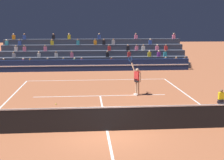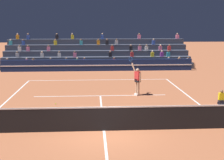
# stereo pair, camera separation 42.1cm
# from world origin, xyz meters

# --- Properties ---
(ground_plane) EXTENTS (120.00, 120.00, 0.00)m
(ground_plane) POSITION_xyz_m (0.00, 0.00, 0.00)
(ground_plane) COLOR #AD603D
(court_lines) EXTENTS (11.10, 23.90, 0.01)m
(court_lines) POSITION_xyz_m (0.00, 0.00, 0.00)
(court_lines) COLOR white
(court_lines) RESTS_ON ground
(tennis_net) EXTENTS (12.00, 0.10, 1.10)m
(tennis_net) POSITION_xyz_m (0.00, 0.00, 0.54)
(tennis_net) COLOR slate
(tennis_net) RESTS_ON ground
(sponsor_banner_wall) EXTENTS (18.00, 0.26, 1.10)m
(sponsor_banner_wall) POSITION_xyz_m (0.00, 16.59, 0.55)
(sponsor_banner_wall) COLOR navy
(sponsor_banner_wall) RESTS_ON ground
(bleacher_stand) EXTENTS (19.04, 4.75, 3.38)m
(bleacher_stand) POSITION_xyz_m (-0.00, 20.39, 1.02)
(bleacher_stand) COLOR #383D4C
(bleacher_stand) RESTS_ON ground
(ball_kid_courtside) EXTENTS (0.30, 0.36, 0.84)m
(ball_kid_courtside) POSITION_xyz_m (6.70, 3.89, 0.33)
(ball_kid_courtside) COLOR black
(ball_kid_courtside) RESTS_ON ground
(tennis_player) EXTENTS (0.71, 0.92, 2.45)m
(tennis_player) POSITION_xyz_m (2.33, 6.49, 0.99)
(tennis_player) COLOR tan
(tennis_player) RESTS_ON ground
(tennis_ball) EXTENTS (0.07, 0.07, 0.07)m
(tennis_ball) POSITION_xyz_m (-2.56, 4.51, 0.03)
(tennis_ball) COLOR #C6DB33
(tennis_ball) RESTS_ON ground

